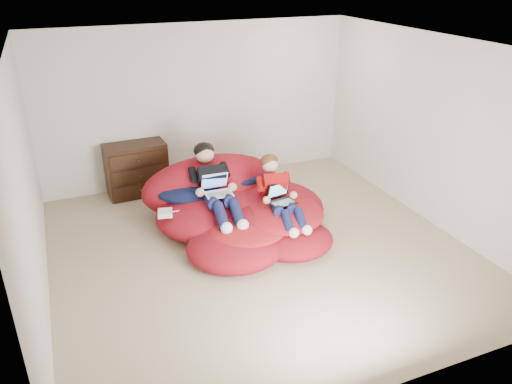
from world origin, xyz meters
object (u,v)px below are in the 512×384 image
at_px(older_boy, 214,181).
at_px(laptop_white, 217,188).
at_px(laptop_black, 281,197).
at_px(beanbag_pile, 237,209).
at_px(younger_boy, 278,190).
at_px(dresser, 137,169).

bearing_deg(older_boy, laptop_white, -90.00).
bearing_deg(laptop_black, laptop_white, 149.96).
distance_m(beanbag_pile, laptop_white, 0.47).
relative_size(laptop_white, laptop_black, 1.00).
bearing_deg(laptop_black, beanbag_pile, 134.18).
xyz_separation_m(laptop_white, laptop_black, (0.72, -0.42, -0.08)).
relative_size(younger_boy, laptop_black, 3.16).
height_order(younger_boy, laptop_black, younger_boy).
bearing_deg(laptop_white, dresser, 115.33).
xyz_separation_m(younger_boy, laptop_white, (-0.72, 0.34, 0.02)).
bearing_deg(older_boy, younger_boy, -33.20).
relative_size(dresser, laptop_black, 2.62).
relative_size(dresser, younger_boy, 0.83).
distance_m(beanbag_pile, younger_boy, 0.68).
height_order(dresser, laptop_black, dresser).
xyz_separation_m(beanbag_pile, younger_boy, (0.44, -0.37, 0.36)).
bearing_deg(laptop_white, older_boy, 90.00).
bearing_deg(dresser, laptop_white, -64.67).
distance_m(older_boy, laptop_white, 0.14).
relative_size(beanbag_pile, younger_boy, 2.16).
bearing_deg(beanbag_pile, younger_boy, -40.24).
distance_m(younger_boy, laptop_black, 0.10).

